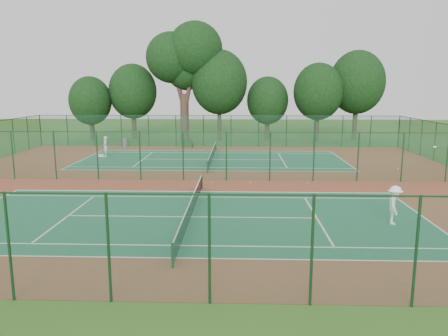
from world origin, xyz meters
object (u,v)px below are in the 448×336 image
(player_near, at_px, (394,205))
(big_tree, at_px, (185,57))
(kit_bag, at_px, (101,156))
(bench, at_px, (187,144))
(player_far, at_px, (105,146))
(trash_bin, at_px, (125,143))

(player_near, bearing_deg, big_tree, 36.40)
(player_near, bearing_deg, kit_bag, 59.44)
(bench, xyz_separation_m, big_tree, (-0.94, 6.66, 9.68))
(player_far, bearing_deg, bench, 114.25)
(kit_bag, bearing_deg, player_far, 25.95)
(bench, distance_m, big_tree, 11.79)
(trash_bin, height_order, bench, trash_bin)
(player_near, height_order, trash_bin, player_near)
(kit_bag, bearing_deg, trash_bin, 92.09)
(bench, bearing_deg, big_tree, 113.15)
(player_far, bearing_deg, trash_bin, 159.79)
(bench, height_order, big_tree, big_tree)
(player_near, distance_m, kit_bag, 28.80)
(trash_bin, distance_m, kit_bag, 6.88)
(big_tree, bearing_deg, player_far, -114.59)
(player_far, distance_m, bench, 9.70)
(player_near, relative_size, big_tree, 0.13)
(trash_bin, relative_size, big_tree, 0.07)
(bench, bearing_deg, player_near, -48.71)
(bench, relative_size, kit_bag, 2.10)
(player_far, xyz_separation_m, kit_bag, (-0.45, -0.16, -0.86))
(player_near, distance_m, trash_bin, 33.57)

